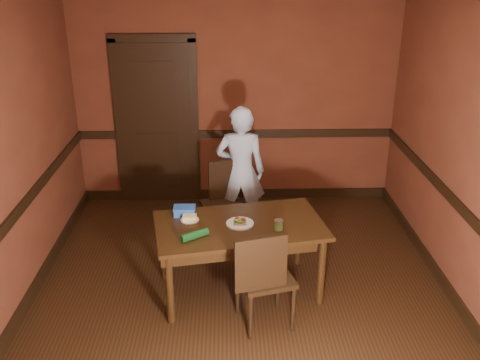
{
  "coord_description": "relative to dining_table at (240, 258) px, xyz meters",
  "views": [
    {
      "loc": [
        -0.13,
        -4.29,
        3.0
      ],
      "look_at": [
        0.0,
        0.35,
        1.05
      ],
      "focal_mm": 40.0,
      "sensor_mm": 36.0,
      "label": 1
    }
  ],
  "objects": [
    {
      "name": "baseboard_left",
      "position": [
        -1.98,
        -0.09,
        -0.3
      ],
      "size": [
        0.03,
        4.5,
        0.12
      ],
      "primitive_type": "cube",
      "color": "black",
      "rests_on": "ground"
    },
    {
      "name": "baseboard_back",
      "position": [
        0.01,
        2.15,
        -0.3
      ],
      "size": [
        4.0,
        0.03,
        0.12
      ],
      "primitive_type": "cube",
      "color": "black",
      "rests_on": "ground"
    },
    {
      "name": "dining_table",
      "position": [
        0.0,
        0.0,
        0.0
      ],
      "size": [
        1.67,
        1.12,
        0.72
      ],
      "primitive_type": "cube",
      "rotation": [
        0.0,
        0.0,
        0.18
      ],
      "color": "black",
      "rests_on": "floor"
    },
    {
      "name": "door",
      "position": [
        -0.99,
        2.13,
        0.73
      ],
      "size": [
        1.05,
        0.07,
        2.2
      ],
      "color": "black",
      "rests_on": "ground"
    },
    {
      "name": "wall_left",
      "position": [
        -1.99,
        -0.09,
        0.99
      ],
      "size": [
        0.02,
        4.5,
        2.7
      ],
      "primitive_type": "cube",
      "color": "brown",
      "rests_on": "ground"
    },
    {
      "name": "wrapped_veg",
      "position": [
        -0.4,
        -0.27,
        0.4
      ],
      "size": [
        0.25,
        0.2,
        0.07
      ],
      "primitive_type": "cylinder",
      "rotation": [
        0.0,
        1.57,
        0.58
      ],
      "color": "#103A14",
      "rests_on": "dining_table"
    },
    {
      "name": "dado_left",
      "position": [
        -1.98,
        -0.09,
        0.54
      ],
      "size": [
        0.03,
        4.5,
        0.1
      ],
      "primitive_type": "cube",
      "color": "black",
      "rests_on": "ground"
    },
    {
      "name": "sauce_jar",
      "position": [
        0.35,
        -0.12,
        0.41
      ],
      "size": [
        0.08,
        0.08,
        0.1
      ],
      "rotation": [
        0.0,
        0.0,
        0.29
      ],
      "color": "#60964B",
      "rests_on": "dining_table"
    },
    {
      "name": "dado_right",
      "position": [
        1.99,
        -0.09,
        0.54
      ],
      "size": [
        0.03,
        4.5,
        0.1
      ],
      "primitive_type": "cube",
      "color": "black",
      "rests_on": "ground"
    },
    {
      "name": "wall_right",
      "position": [
        2.01,
        -0.09,
        0.99
      ],
      "size": [
        0.02,
        4.5,
        2.7
      ],
      "primitive_type": "cube",
      "color": "brown",
      "rests_on": "ground"
    },
    {
      "name": "sandwich_plate",
      "position": [
        0.0,
        -0.01,
        0.38
      ],
      "size": [
        0.25,
        0.25,
        0.06
      ],
      "rotation": [
        0.0,
        0.0,
        0.09
      ],
      "color": "white",
      "rests_on": "dining_table"
    },
    {
      "name": "baseboard_right",
      "position": [
        1.99,
        -0.09,
        -0.3
      ],
      "size": [
        0.03,
        4.5,
        0.12
      ],
      "primitive_type": "cube",
      "color": "black",
      "rests_on": "ground"
    },
    {
      "name": "dado_back",
      "position": [
        0.01,
        2.15,
        0.54
      ],
      "size": [
        4.0,
        0.03,
        0.1
      ],
      "primitive_type": "cube",
      "color": "black",
      "rests_on": "ground"
    },
    {
      "name": "chair_far",
      "position": [
        -0.16,
        0.97,
        0.1
      ],
      "size": [
        0.53,
        0.53,
        0.92
      ],
      "primitive_type": null,
      "rotation": [
        0.0,
        0.0,
        0.28
      ],
      "color": "black",
      "rests_on": "floor"
    },
    {
      "name": "person",
      "position": [
        0.04,
        1.21,
        0.4
      ],
      "size": [
        0.57,
        0.39,
        1.51
      ],
      "primitive_type": "imported",
      "rotation": [
        0.0,
        0.0,
        3.09
      ],
      "color": "silver",
      "rests_on": "floor"
    },
    {
      "name": "wall_front",
      "position": [
        0.01,
        -2.34,
        0.99
      ],
      "size": [
        4.0,
        0.02,
        2.7
      ],
      "primitive_type": "cube",
      "color": "brown",
      "rests_on": "ground"
    },
    {
      "name": "food_tub",
      "position": [
        -0.52,
        0.2,
        0.41
      ],
      "size": [
        0.21,
        0.14,
        0.09
      ],
      "rotation": [
        0.0,
        0.0,
        -0.01
      ],
      "color": "blue",
      "rests_on": "dining_table"
    },
    {
      "name": "chair_near",
      "position": [
        0.21,
        -0.48,
        0.11
      ],
      "size": [
        0.54,
        0.54,
        0.95
      ],
      "primitive_type": null,
      "rotation": [
        0.0,
        0.0,
        3.41
      ],
      "color": "black",
      "rests_on": "floor"
    },
    {
      "name": "wall_back",
      "position": [
        0.01,
        2.16,
        0.99
      ],
      "size": [
        4.0,
        0.02,
        2.7
      ],
      "primitive_type": "cube",
      "color": "brown",
      "rests_on": "ground"
    },
    {
      "name": "cheese_saucer",
      "position": [
        -0.46,
        0.08,
        0.38
      ],
      "size": [
        0.17,
        0.17,
        0.05
      ],
      "rotation": [
        0.0,
        0.0,
        -0.23
      ],
      "color": "white",
      "rests_on": "dining_table"
    },
    {
      "name": "floor",
      "position": [
        0.01,
        -0.09,
        -0.36
      ],
      "size": [
        4.0,
        4.5,
        0.01
      ],
      "primitive_type": "cube",
      "color": "black",
      "rests_on": "ground"
    }
  ]
}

